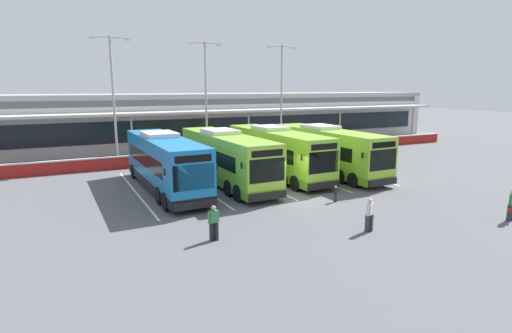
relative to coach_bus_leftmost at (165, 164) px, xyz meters
name	(u,v)px	position (x,y,z in m)	size (l,w,h in m)	color
ground_plane	(294,199)	(6.48, -5.79, -1.79)	(200.00, 200.00, 0.00)	#56565B
terminal_building	(174,119)	(6.48, 21.12, 1.23)	(70.00, 13.00, 6.00)	silver
red_barrier_wall	(211,155)	(6.48, 8.71, -1.23)	(60.00, 0.40, 1.10)	maroon
coach_bus_leftmost	(165,164)	(0.00, 0.00, 0.00)	(2.99, 12.18, 3.78)	#1972B7
coach_bus_left_centre	(226,159)	(4.33, -0.17, 0.00)	(2.99, 12.18, 3.78)	#8CC633
coach_bus_centre	(276,153)	(8.78, 0.48, 0.00)	(2.99, 12.18, 3.78)	#8CC633
coach_bus_right_centre	(327,151)	(12.79, -0.55, 0.00)	(2.99, 12.18, 3.78)	#8CC633
bay_stripe_far_west	(136,192)	(-1.92, 0.21, -1.78)	(0.14, 13.00, 0.01)	silver
bay_stripe_west	(197,185)	(2.28, 0.21, -1.78)	(0.14, 13.00, 0.01)	silver
bay_stripe_mid_west	(251,179)	(6.48, 0.21, -1.78)	(0.14, 13.00, 0.01)	silver
bay_stripe_centre	(299,174)	(10.68, 0.21, -1.78)	(0.14, 13.00, 0.01)	silver
bay_stripe_mid_east	(341,169)	(14.88, 0.21, -1.78)	(0.14, 13.00, 0.01)	silver
pedestrian_with_handbag	(511,205)	(14.21, -14.30, -0.93)	(0.63, 0.49, 1.62)	#33333D
pedestrian_in_dark_coat	(370,214)	(6.64, -12.27, -0.91)	(0.52, 0.35, 1.62)	#33333D
pedestrian_child	(336,193)	(8.34, -7.48, -1.24)	(0.28, 0.28, 1.00)	#33333D
pedestrian_near_bin	(214,222)	(-0.35, -10.02, -0.91)	(0.54, 0.29, 1.62)	black
lamp_post_west	(113,93)	(-1.55, 10.72, 4.50)	(3.24, 0.28, 11.00)	#9E9EA3
lamp_post_centre	(206,92)	(7.06, 11.33, 4.50)	(3.24, 0.28, 11.00)	#9E9EA3
lamp_post_east	(281,92)	(15.15, 10.77, 4.50)	(3.24, 0.28, 11.00)	#9E9EA3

